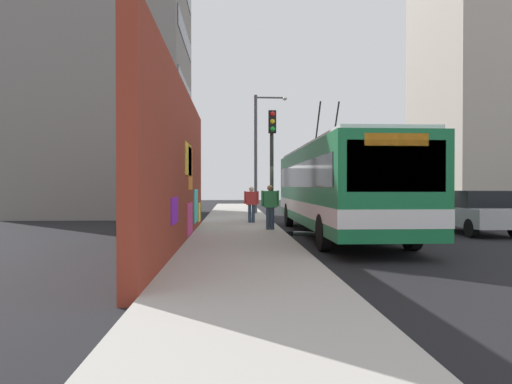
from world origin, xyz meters
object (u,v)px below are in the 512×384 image
Objects in this scene: parked_car_silver at (472,211)px; city_bus at (336,186)px; parked_car_white at (407,204)px; pedestrian_at_curb at (270,203)px; street_lamp at (259,145)px; pedestrian_midblock at (251,202)px; traffic_light at (272,149)px.

city_bus is at bearing 95.70° from parked_car_silver.
pedestrian_at_curb is (-5.83, 7.46, 0.27)m from parked_car_white.
city_bus is 7.13× the size of pedestrian_at_curb.
parked_car_white is 9.47m from pedestrian_at_curb.
city_bus is 2.46× the size of parked_car_white.
street_lamp reaches higher than city_bus.
parked_car_silver is at bearing -84.30° from city_bus.
pedestrian_at_curb is at bearing 178.76° from street_lamp.
parked_car_white is (6.15, -0.00, 0.01)m from parked_car_silver.
parked_car_white is at bearing -37.94° from city_bus.
parked_car_white is 9.12m from street_lamp.
city_bus is at bearing -169.62° from street_lamp.
city_bus reaches higher than pedestrian_at_curb.
parked_car_white is 8.43m from pedestrian_midblock.
street_lamp reaches higher than pedestrian_midblock.
pedestrian_midblock is at bearing 34.68° from city_bus.
parked_car_white is 2.90× the size of pedestrian_at_curb.
pedestrian_at_curb is at bearing 87.55° from parked_car_silver.
city_bus is at bearing -110.39° from pedestrian_at_curb.
traffic_light is (0.45, -0.11, 2.02)m from pedestrian_at_curb.
parked_car_silver and parked_car_white have the same top height.
parked_car_white is (6.67, -5.20, -0.92)m from city_bus.
parked_car_silver is 2.48× the size of pedestrian_at_curb.
parked_car_silver is 2.59× the size of pedestrian_midblock.
street_lamp is (9.82, -0.12, 1.05)m from traffic_light.
pedestrian_at_curb is (0.32, 7.46, 0.28)m from parked_car_silver.
pedestrian_at_curb is 0.37× the size of traffic_light.
street_lamp is at bearing -6.25° from pedestrian_midblock.
city_bus is at bearing -120.95° from traffic_light.
street_lamp is (10.59, 7.23, 3.35)m from parked_car_silver.
traffic_light is (-5.38, 7.35, 2.29)m from parked_car_white.
parked_car_white is 1.07× the size of traffic_light.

